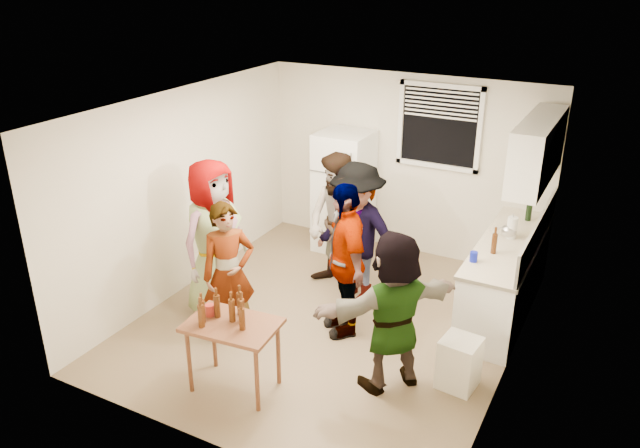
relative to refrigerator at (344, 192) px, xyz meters
The scene contains 23 objects.
room 2.20m from the refrigerator, 68.25° to the right, with size 4.00×4.50×2.50m, color silver, non-canonical shape.
window 1.60m from the refrigerator, 15.38° to the left, with size 1.12×0.10×1.06m, color white, non-canonical shape.
refrigerator is the anchor object (origin of this frame).
counter_lower 2.59m from the refrigerator, 16.59° to the right, with size 0.60×2.20×0.86m, color white.
countertop 2.56m from the refrigerator, 16.59° to the right, with size 0.64×2.22×0.04m, color beige.
backsplash 2.84m from the refrigerator, 14.94° to the right, with size 0.03×2.20×0.36m, color beige.
upper_cabinets 2.85m from the refrigerator, 11.61° to the right, with size 0.34×1.60×0.70m, color white.
kettle 2.47m from the refrigerator, 14.08° to the right, with size 0.23×0.19×0.19m, color silver, non-canonical shape.
paper_towel 2.50m from the refrigerator, 13.98° to the right, with size 0.12×0.12×0.25m, color white.
wine_bottle 2.50m from the refrigerator, ahead, with size 0.07×0.07×0.28m, color black.
beer_bottle_counter 2.60m from the refrigerator, 25.25° to the right, with size 0.06×0.06×0.23m, color #47230C.
blue_cup 2.63m from the refrigerator, 32.52° to the right, with size 0.08×0.08×0.11m, color #0D18AB.
picture_frame 2.70m from the refrigerator, ahead, with size 0.02×0.18×0.15m, color gold.
trash_bin 3.41m from the refrigerator, 44.46° to the right, with size 0.35×0.35×0.52m, color white.
serving_table 3.53m from the refrigerator, 81.76° to the right, with size 0.86×0.57×0.72m, color brown, non-canonical shape.
beer_bottle_table 3.49m from the refrigerator, 79.49° to the right, with size 0.06×0.06×0.22m, color #47230C.
red_cup 3.38m from the refrigerator, 86.18° to the right, with size 0.09×0.09×0.12m, color maroon.
guest_grey 2.49m from the refrigerator, 103.46° to the right, with size 0.91×1.86×0.59m, color gray.
guest_stripe 2.81m from the refrigerator, 91.16° to the right, with size 0.57×1.58×0.38m, color #141933.
guest_back_left 1.53m from the refrigerator, 67.13° to the right, with size 0.86×1.77×0.67m, color brown.
guest_back_right 1.73m from the refrigerator, 58.18° to the right, with size 1.13×1.75×0.65m, color #3E3E42.
guest_black 2.35m from the refrigerator, 63.71° to the right, with size 1.03×1.75×0.43m, color black.
guest_orange 3.29m from the refrigerator, 55.61° to the right, with size 1.50×1.62×0.48m, color #D5664A.
Camera 1 is at (2.81, -5.53, 3.86)m, focal length 35.00 mm.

